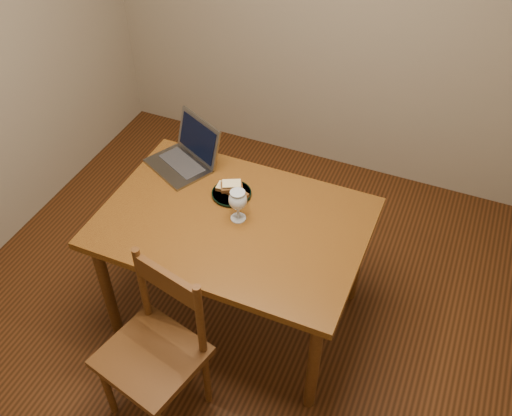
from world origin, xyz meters
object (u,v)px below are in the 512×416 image
at_px(plate, 232,194).
at_px(milk_glass, 238,205).
at_px(table, 234,232).
at_px(laptop, 187,153).
at_px(chair, 154,346).

height_order(plate, milk_glass, milk_glass).
distance_m(table, laptop, 0.54).
bearing_deg(table, plate, 117.75).
distance_m(chair, plate, 0.85).
bearing_deg(plate, milk_glass, -54.25).
xyz_separation_m(chair, milk_glass, (0.12, 0.67, 0.33)).
bearing_deg(milk_glass, chair, -100.05).
xyz_separation_m(table, milk_glass, (0.02, 0.02, 0.17)).
xyz_separation_m(table, chair, (-0.10, -0.65, -0.16)).
relative_size(plate, laptop, 0.48).
relative_size(chair, laptop, 1.17).
bearing_deg(chair, table, 94.31).
distance_m(chair, milk_glass, 0.76).
relative_size(chair, plate, 2.47).
height_order(chair, plate, chair).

